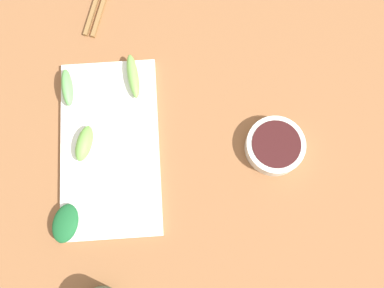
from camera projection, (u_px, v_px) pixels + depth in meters
tabletop at (181, 136)px, 0.80m from camera, size 2.10×2.10×0.02m
sauce_bowl at (275, 146)px, 0.76m from camera, size 0.11×0.11×0.03m
serving_plate at (110, 147)px, 0.77m from camera, size 0.18×0.34×0.01m
broccoli_leafy_0 at (65, 223)px, 0.73m from camera, size 0.06×0.08×0.02m
broccoli_stalk_1 at (84, 143)px, 0.76m from camera, size 0.04×0.07×0.03m
broccoli_stalk_2 at (67, 87)px, 0.78m from camera, size 0.03×0.08×0.03m
broccoli_stalk_3 at (133, 76)px, 0.79m from camera, size 0.03×0.09×0.02m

